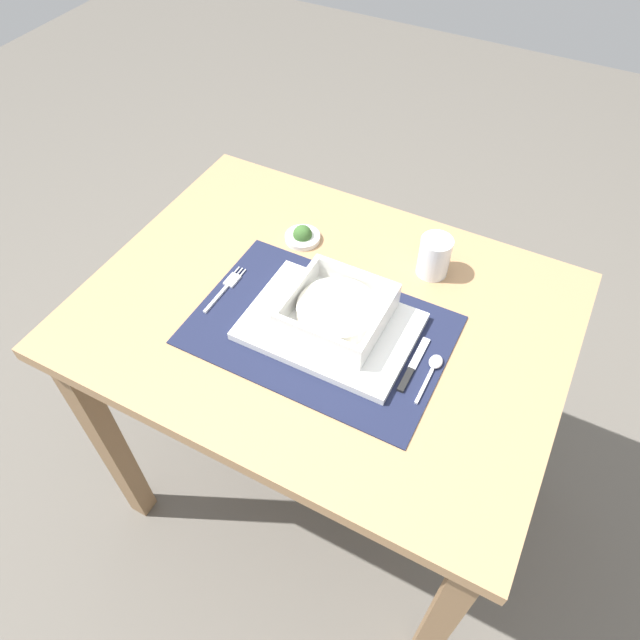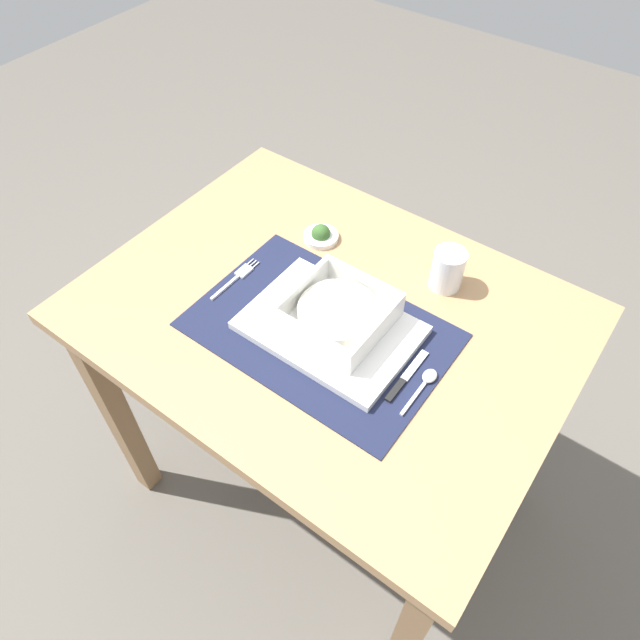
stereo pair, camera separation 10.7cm
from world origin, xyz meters
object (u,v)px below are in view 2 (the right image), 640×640
at_px(dining_table, 327,347).
at_px(condiment_saucer, 321,235).
at_px(fork, 238,276).
at_px(butter_knife, 404,379).
at_px(drinking_glass, 447,271).
at_px(porridge_bowl, 338,314).
at_px(spoon, 426,381).

bearing_deg(dining_table, condiment_saucer, 129.83).
bearing_deg(fork, butter_knife, -0.67).
bearing_deg(dining_table, drinking_glass, 52.80).
distance_m(dining_table, porridge_bowl, 0.16).
xyz_separation_m(butter_knife, drinking_glass, (-0.06, 0.25, 0.03)).
relative_size(spoon, condiment_saucer, 1.48).
bearing_deg(butter_knife, porridge_bowl, 166.67).
xyz_separation_m(dining_table, condiment_saucer, (-0.13, 0.16, 0.13)).
bearing_deg(condiment_saucer, dining_table, -50.17).
distance_m(porridge_bowl, butter_knife, 0.17).
xyz_separation_m(porridge_bowl, fork, (-0.24, -0.01, -0.03)).
distance_m(dining_table, drinking_glass, 0.29).
distance_m(fork, spoon, 0.44).
relative_size(fork, spoon, 1.22).
xyz_separation_m(dining_table, butter_knife, (0.21, -0.05, 0.12)).
relative_size(spoon, butter_knife, 0.86).
bearing_deg(porridge_bowl, spoon, -3.08).
height_order(spoon, drinking_glass, drinking_glass).
xyz_separation_m(fork, spoon, (0.44, 0.00, 0.00)).
relative_size(dining_table, spoon, 8.29).
xyz_separation_m(dining_table, spoon, (0.24, -0.03, 0.12)).
distance_m(spoon, drinking_glass, 0.25).
bearing_deg(spoon, fork, 177.61).
height_order(porridge_bowl, condiment_saucer, porridge_bowl).
bearing_deg(porridge_bowl, butter_knife, -9.94).
relative_size(porridge_bowl, butter_knife, 1.36).
xyz_separation_m(drinking_glass, condiment_saucer, (-0.28, -0.04, -0.03)).
xyz_separation_m(dining_table, porridge_bowl, (0.04, -0.02, 0.16)).
distance_m(spoon, butter_knife, 0.04).
bearing_deg(butter_knife, fork, 174.24).
bearing_deg(porridge_bowl, dining_table, 149.45).
bearing_deg(dining_table, porridge_bowl, -30.55).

